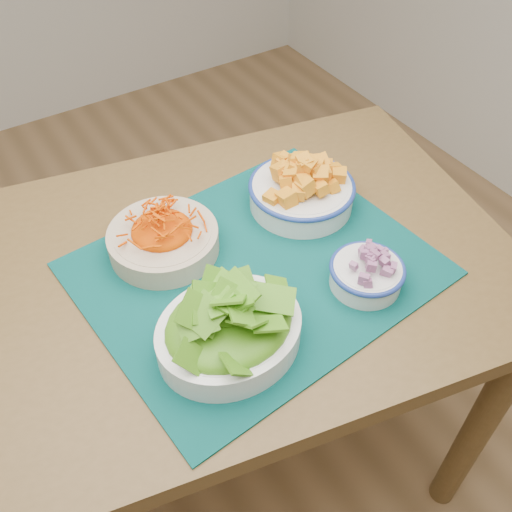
% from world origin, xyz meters
% --- Properties ---
extents(table, '(1.20, 0.92, 0.75)m').
position_xyz_m(table, '(0.23, 0.09, 0.64)').
color(table, brown).
rests_on(table, ground).
extents(placemat, '(0.61, 0.52, 0.00)m').
position_xyz_m(placemat, '(0.29, 0.04, 0.75)').
color(placemat, '#012E2D').
rests_on(placemat, table).
extents(carrot_bowl, '(0.23, 0.23, 0.08)m').
position_xyz_m(carrot_bowl, '(0.17, 0.17, 0.79)').
color(carrot_bowl, beige).
rests_on(carrot_bowl, placemat).
extents(squash_bowl, '(0.22, 0.22, 0.10)m').
position_xyz_m(squash_bowl, '(0.45, 0.14, 0.80)').
color(squash_bowl, white).
rests_on(squash_bowl, placemat).
extents(lettuce_bowl, '(0.24, 0.20, 0.11)m').
position_xyz_m(lettuce_bowl, '(0.16, -0.08, 0.81)').
color(lettuce_bowl, white).
rests_on(lettuce_bowl, placemat).
extents(onion_bowl, '(0.16, 0.16, 0.07)m').
position_xyz_m(onion_bowl, '(0.42, -0.09, 0.79)').
color(onion_bowl, white).
rests_on(onion_bowl, placemat).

